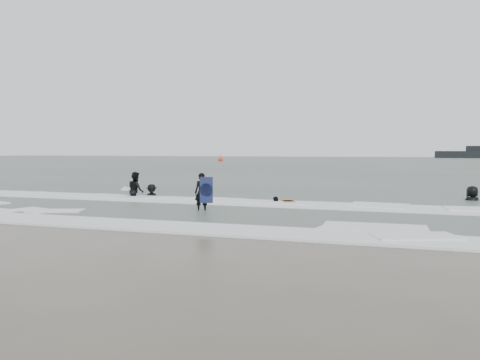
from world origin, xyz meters
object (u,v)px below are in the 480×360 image
(surfer_wading, at_px, (136,198))
(surfer_breaker, at_px, (152,197))
(surfer_centre, at_px, (202,212))
(surfer_right_near, at_px, (276,204))
(buoy, at_px, (221,160))
(surfer_right_far, at_px, (472,202))

(surfer_wading, xyz_separation_m, surfer_breaker, (0.61, 0.45, 0.00))
(surfer_centre, bearing_deg, surfer_right_near, 49.46)
(surfer_wading, xyz_separation_m, surfer_right_near, (7.16, -0.39, 0.00))
(surfer_right_near, bearing_deg, surfer_centre, 19.24)
(surfer_breaker, height_order, buoy, buoy)
(surfer_wading, bearing_deg, surfer_breaker, -98.52)
(surfer_wading, bearing_deg, surfer_centre, -171.83)
(surfer_right_far, bearing_deg, surfer_right_near, -3.89)
(surfer_wading, height_order, surfer_right_far, surfer_right_far)
(surfer_right_near, height_order, buoy, buoy)
(surfer_right_near, bearing_deg, buoy, -108.34)
(surfer_centre, distance_m, surfer_breaker, 6.31)
(surfer_breaker, bearing_deg, surfer_right_far, -18.81)
(surfer_centre, bearing_deg, surfer_wading, 132.12)
(surfer_right_far, bearing_deg, surfer_breaker, -17.47)
(surfer_centre, height_order, surfer_right_far, surfer_right_far)
(surfer_wading, height_order, surfer_right_near, surfer_wading)
(surfer_wading, xyz_separation_m, buoy, (-23.71, 71.98, 0.42))
(surfer_wading, bearing_deg, surfer_right_near, -138.28)
(surfer_centre, height_order, buoy, buoy)
(surfer_breaker, distance_m, buoy, 75.55)
(buoy, bearing_deg, surfer_right_near, -66.90)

